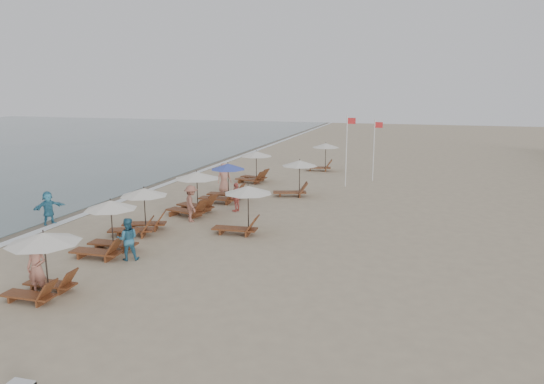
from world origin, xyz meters
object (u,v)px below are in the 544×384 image
(lounger_station_0, at_px, (41,261))
(beachgoer_mid_a, at_px, (128,239))
(lounger_station_1, at_px, (106,230))
(lounger_station_4, at_px, (223,185))
(inland_station_0, at_px, (242,206))
(waterline_walker, at_px, (48,208))
(beachgoer_mid_b, at_px, (191,203))
(beachgoer_far_a, at_px, (237,197))
(beachgoer_near, at_px, (37,268))
(flag_pole_near, at_px, (347,147))
(inland_station_2, at_px, (322,155))
(inland_station_1, at_px, (295,175))
(beachgoer_far_b, at_px, (224,178))
(lounger_station_2, at_px, (140,211))
(lounger_station_5, at_px, (253,167))
(lounger_station_3, at_px, (193,194))

(lounger_station_0, distance_m, beachgoer_mid_a, 3.94)
(lounger_station_1, relative_size, lounger_station_4, 0.96)
(inland_station_0, xyz_separation_m, waterline_walker, (-9.68, -1.21, -0.50))
(inland_station_0, distance_m, beachgoer_mid_a, 5.57)
(beachgoer_mid_b, bearing_deg, beachgoer_far_a, -67.20)
(beachgoer_near, height_order, flag_pole_near, flag_pole_near)
(inland_station_2, bearing_deg, flag_pole_near, -64.75)
(lounger_station_4, bearing_deg, beachgoer_far_a, -52.38)
(beachgoer_near, bearing_deg, beachgoer_mid_a, 73.57)
(inland_station_1, distance_m, inland_station_2, 10.07)
(inland_station_1, height_order, inland_station_2, same)
(inland_station_1, distance_m, beachgoer_far_b, 4.68)
(lounger_station_2, relative_size, beachgoer_mid_b, 1.43)
(flag_pole_near, bearing_deg, lounger_station_5, -177.48)
(lounger_station_0, height_order, beachgoer_mid_b, lounger_station_0)
(lounger_station_2, bearing_deg, inland_station_2, 76.97)
(beachgoer_mid_a, bearing_deg, beachgoer_mid_b, -117.08)
(lounger_station_4, distance_m, inland_station_1, 4.57)
(beachgoer_near, height_order, waterline_walker, beachgoer_near)
(lounger_station_2, bearing_deg, flag_pole_near, 61.68)
(flag_pole_near, bearing_deg, lounger_station_0, -107.18)
(lounger_station_1, relative_size, lounger_station_5, 0.97)
(lounger_station_1, distance_m, beachgoer_mid_b, 5.72)
(beachgoer_far_a, bearing_deg, inland_station_2, -169.71)
(lounger_station_2, relative_size, beachgoer_near, 1.40)
(inland_station_0, relative_size, beachgoer_far_b, 1.46)
(inland_station_0, xyz_separation_m, beachgoer_far_a, (-1.74, 3.88, -0.53))
(waterline_walker, bearing_deg, lounger_station_2, -64.35)
(lounger_station_0, height_order, beachgoer_far_a, lounger_station_0)
(lounger_station_4, height_order, inland_station_2, lounger_station_4)
(beachgoer_mid_a, bearing_deg, beachgoer_far_b, -112.97)
(lounger_station_3, height_order, inland_station_2, lounger_station_3)
(inland_station_1, xyz_separation_m, flag_pole_near, (2.58, 4.00, 1.34))
(waterline_walker, bearing_deg, beachgoer_mid_b, -43.25)
(lounger_station_0, bearing_deg, lounger_station_5, 90.08)
(lounger_station_2, xyz_separation_m, lounger_station_4, (1.20, 7.19, -0.04))
(lounger_station_4, bearing_deg, lounger_station_5, 92.79)
(lounger_station_1, height_order, lounger_station_4, lounger_station_4)
(lounger_station_2, bearing_deg, lounger_station_0, -82.84)
(flag_pole_near, bearing_deg, waterline_walker, -132.18)
(lounger_station_4, xyz_separation_m, beachgoer_near, (-0.51, -14.49, -0.03))
(lounger_station_2, height_order, beachgoer_far_b, lounger_station_2)
(beachgoer_mid_a, xyz_separation_m, beachgoer_mid_b, (-0.16, 5.95, 0.08))
(lounger_station_1, relative_size, waterline_walker, 1.54)
(waterline_walker, bearing_deg, flag_pole_near, -16.69)
(beachgoer_near, height_order, beachgoer_far_b, beachgoer_far_b)
(lounger_station_1, height_order, beachgoer_mid_a, lounger_station_1)
(inland_station_2, relative_size, waterline_walker, 1.69)
(lounger_station_5, height_order, inland_station_2, inland_station_2)
(beachgoer_near, xyz_separation_m, beachgoer_mid_a, (0.86, 3.85, -0.10))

